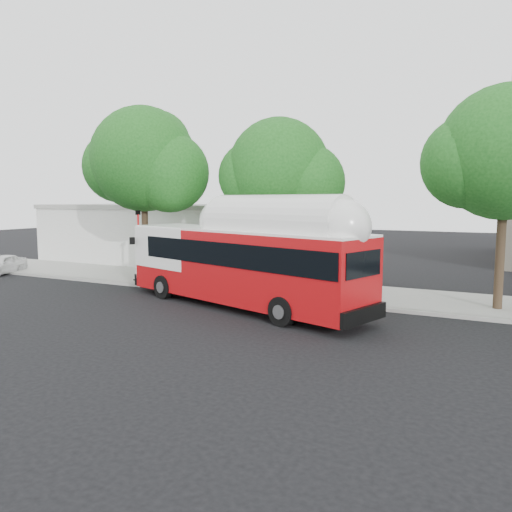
{
  "coord_description": "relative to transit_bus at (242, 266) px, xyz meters",
  "views": [
    {
      "loc": [
        9.17,
        -16.72,
        4.62
      ],
      "look_at": [
        -0.75,
        3.0,
        2.11
      ],
      "focal_mm": 35.0,
      "sensor_mm": 36.0,
      "label": 1
    }
  ],
  "objects": [
    {
      "name": "sidewalk",
      "position": [
        0.82,
        4.69,
        -1.73
      ],
      "size": [
        60.0,
        5.0,
        0.15
      ],
      "primitive_type": "cube",
      "color": "gray",
      "rests_on": "ground"
    },
    {
      "name": "ground",
      "position": [
        0.82,
        -1.81,
        -1.8
      ],
      "size": [
        120.0,
        120.0,
        0.0
      ],
      "primitive_type": "plane",
      "color": "black",
      "rests_on": "ground"
    },
    {
      "name": "red_curb_segment",
      "position": [
        -2.18,
        2.09,
        -1.72
      ],
      "size": [
        10.0,
        0.32,
        0.16
      ],
      "primitive_type": "cube",
      "color": "maroon",
      "rests_on": "ground"
    },
    {
      "name": "transit_bus",
      "position": [
        0.0,
        0.0,
        0.0
      ],
      "size": [
        13.12,
        6.14,
        3.86
      ],
      "rotation": [
        0.0,
        0.0,
        -0.31
      ],
      "color": "#AC0B0F",
      "rests_on": "ground"
    },
    {
      "name": "parked_car",
      "position": [
        -17.87,
        1.69,
        -1.19
      ],
      "size": [
        3.88,
        2.37,
        1.23
      ],
      "primitive_type": "imported",
      "rotation": [
        0.0,
        0.0,
        0.27
      ],
      "color": "silver",
      "rests_on": "ground"
    },
    {
      "name": "low_commercial_bldg",
      "position": [
        -13.18,
        12.19,
        0.35
      ],
      "size": [
        16.2,
        10.2,
        4.25
      ],
      "color": "silver",
      "rests_on": "ground"
    },
    {
      "name": "signal_pole",
      "position": [
        -7.84,
        2.72,
        0.27
      ],
      "size": [
        0.11,
        0.38,
        4.03
      ],
      "color": "red",
      "rests_on": "ground"
    },
    {
      "name": "curb_strip",
      "position": [
        0.82,
        2.09,
        -1.73
      ],
      "size": [
        60.0,
        0.3,
        0.15
      ],
      "primitive_type": "cube",
      "color": "gray",
      "rests_on": "ground"
    },
    {
      "name": "street_tree_mid",
      "position": [
        0.23,
        4.25,
        4.1
      ],
      "size": [
        5.75,
        5.0,
        8.62
      ],
      "color": "#2D2116",
      "rests_on": "ground"
    },
    {
      "name": "street_tree_left",
      "position": [
        -7.7,
        3.75,
        4.8
      ],
      "size": [
        6.67,
        5.8,
        9.74
      ],
      "color": "#2D2116",
      "rests_on": "ground"
    }
  ]
}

